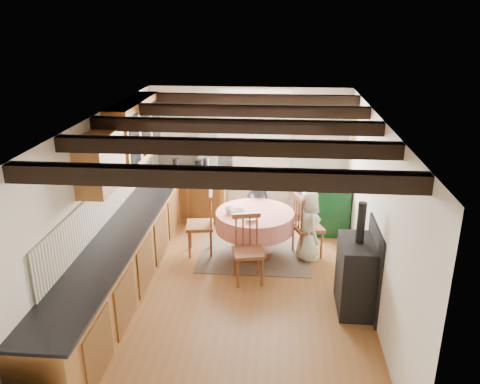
# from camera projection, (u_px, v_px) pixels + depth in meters

# --- Properties ---
(floor) EXTENTS (3.60, 5.50, 0.00)m
(floor) POSITION_uv_depth(u_px,v_px,m) (235.00, 289.00, 6.78)
(floor) COLOR brown
(floor) RESTS_ON ground
(ceiling) EXTENTS (3.60, 5.50, 0.00)m
(ceiling) POSITION_uv_depth(u_px,v_px,m) (234.00, 119.00, 5.95)
(ceiling) COLOR white
(ceiling) RESTS_ON ground
(wall_back) EXTENTS (3.60, 0.00, 2.40)m
(wall_back) POSITION_uv_depth(u_px,v_px,m) (249.00, 153.00, 8.93)
(wall_back) COLOR silver
(wall_back) RESTS_ON ground
(wall_front) EXTENTS (3.60, 0.00, 2.40)m
(wall_front) POSITION_uv_depth(u_px,v_px,m) (202.00, 343.00, 3.79)
(wall_front) COLOR silver
(wall_front) RESTS_ON ground
(wall_left) EXTENTS (0.00, 5.50, 2.40)m
(wall_left) POSITION_uv_depth(u_px,v_px,m) (101.00, 205.00, 6.50)
(wall_left) COLOR silver
(wall_left) RESTS_ON ground
(wall_right) EXTENTS (0.00, 5.50, 2.40)m
(wall_right) POSITION_uv_depth(u_px,v_px,m) (375.00, 214.00, 6.22)
(wall_right) COLOR silver
(wall_right) RESTS_ON ground
(beam_a) EXTENTS (3.60, 0.16, 0.16)m
(beam_a) POSITION_uv_depth(u_px,v_px,m) (212.00, 177.00, 4.11)
(beam_a) COLOR black
(beam_a) RESTS_ON ceiling
(beam_b) EXTENTS (3.60, 0.16, 0.16)m
(beam_b) POSITION_uv_depth(u_px,v_px,m) (225.00, 147.00, 5.04)
(beam_b) COLOR black
(beam_b) RESTS_ON ceiling
(beam_c) EXTENTS (3.60, 0.16, 0.16)m
(beam_c) POSITION_uv_depth(u_px,v_px,m) (235.00, 126.00, 5.98)
(beam_c) COLOR black
(beam_c) RESTS_ON ceiling
(beam_d) EXTENTS (3.60, 0.16, 0.16)m
(beam_d) POSITION_uv_depth(u_px,v_px,m) (241.00, 111.00, 6.91)
(beam_d) COLOR black
(beam_d) RESTS_ON ceiling
(beam_e) EXTENTS (3.60, 0.16, 0.16)m
(beam_e) POSITION_uv_depth(u_px,v_px,m) (246.00, 99.00, 7.85)
(beam_e) COLOR black
(beam_e) RESTS_ON ceiling
(splash_left) EXTENTS (0.02, 4.50, 0.55)m
(splash_left) POSITION_uv_depth(u_px,v_px,m) (110.00, 197.00, 6.78)
(splash_left) COLOR beige
(splash_left) RESTS_ON wall_left
(splash_back) EXTENTS (1.40, 0.02, 0.55)m
(splash_back) POSITION_uv_depth(u_px,v_px,m) (195.00, 152.00, 8.99)
(splash_back) COLOR beige
(splash_back) RESTS_ON wall_back
(base_cabinet_left) EXTENTS (0.60, 5.30, 0.88)m
(base_cabinet_left) POSITION_uv_depth(u_px,v_px,m) (128.00, 257.00, 6.74)
(base_cabinet_left) COLOR #935A2B
(base_cabinet_left) RESTS_ON floor
(base_cabinet_back) EXTENTS (1.30, 0.60, 0.88)m
(base_cabinet_back) POSITION_uv_depth(u_px,v_px,m) (191.00, 196.00, 9.00)
(base_cabinet_back) COLOR #935A2B
(base_cabinet_back) RESTS_ON floor
(worktop_left) EXTENTS (0.64, 5.30, 0.04)m
(worktop_left) POSITION_uv_depth(u_px,v_px,m) (126.00, 226.00, 6.58)
(worktop_left) COLOR black
(worktop_left) RESTS_ON base_cabinet_left
(worktop_back) EXTENTS (1.30, 0.64, 0.04)m
(worktop_back) POSITION_uv_depth(u_px,v_px,m) (190.00, 172.00, 8.82)
(worktop_back) COLOR black
(worktop_back) RESTS_ON base_cabinet_back
(wall_cabinet_glass) EXTENTS (0.34, 1.80, 0.90)m
(wall_cabinet_glass) POSITION_uv_depth(u_px,v_px,m) (135.00, 130.00, 7.35)
(wall_cabinet_glass) COLOR #935A2B
(wall_cabinet_glass) RESTS_ON wall_left
(wall_cabinet_solid) EXTENTS (0.34, 0.90, 0.70)m
(wall_cabinet_solid) POSITION_uv_depth(u_px,v_px,m) (100.00, 162.00, 5.97)
(wall_cabinet_solid) COLOR #935A2B
(wall_cabinet_solid) RESTS_ON wall_left
(window_frame) EXTENTS (1.34, 0.03, 1.54)m
(window_frame) POSITION_uv_depth(u_px,v_px,m) (255.00, 132.00, 8.77)
(window_frame) COLOR white
(window_frame) RESTS_ON wall_back
(window_pane) EXTENTS (1.20, 0.01, 1.40)m
(window_pane) POSITION_uv_depth(u_px,v_px,m) (255.00, 132.00, 8.78)
(window_pane) COLOR white
(window_pane) RESTS_ON wall_back
(curtain_left) EXTENTS (0.35, 0.10, 2.10)m
(curtain_left) POSITION_uv_depth(u_px,v_px,m) (208.00, 159.00, 8.93)
(curtain_left) COLOR silver
(curtain_left) RESTS_ON wall_back
(curtain_right) EXTENTS (0.35, 0.10, 2.10)m
(curtain_right) POSITION_uv_depth(u_px,v_px,m) (301.00, 161.00, 8.80)
(curtain_right) COLOR silver
(curtain_right) RESTS_ON wall_back
(curtain_rod) EXTENTS (2.00, 0.03, 0.03)m
(curtain_rod) POSITION_uv_depth(u_px,v_px,m) (255.00, 99.00, 8.48)
(curtain_rod) COLOR black
(curtain_rod) RESTS_ON wall_back
(wall_picture) EXTENTS (0.04, 0.50, 0.60)m
(wall_picture) POSITION_uv_depth(u_px,v_px,m) (352.00, 134.00, 8.20)
(wall_picture) COLOR gold
(wall_picture) RESTS_ON wall_right
(wall_plate) EXTENTS (0.30, 0.02, 0.30)m
(wall_plate) POSITION_uv_depth(u_px,v_px,m) (308.00, 128.00, 8.65)
(wall_plate) COLOR silver
(wall_plate) RESTS_ON wall_back
(rug) EXTENTS (1.74, 1.36, 0.01)m
(rug) POSITION_uv_depth(u_px,v_px,m) (254.00, 254.00, 7.75)
(rug) COLOR brown
(rug) RESTS_ON floor
(dining_table) EXTENTS (1.21, 1.21, 0.73)m
(dining_table) POSITION_uv_depth(u_px,v_px,m) (255.00, 234.00, 7.62)
(dining_table) COLOR #CA6B6C
(dining_table) RESTS_ON floor
(chair_near) EXTENTS (0.51, 0.53, 0.98)m
(chair_near) POSITION_uv_depth(u_px,v_px,m) (248.00, 250.00, 6.82)
(chair_near) COLOR brown
(chair_near) RESTS_ON floor
(chair_left) EXTENTS (0.52, 0.50, 1.03)m
(chair_left) POSITION_uv_depth(u_px,v_px,m) (200.00, 223.00, 7.64)
(chair_left) COLOR brown
(chair_left) RESTS_ON floor
(chair_right) EXTENTS (0.58, 0.57, 1.03)m
(chair_right) POSITION_uv_depth(u_px,v_px,m) (308.00, 225.00, 7.57)
(chair_right) COLOR brown
(chair_right) RESTS_ON floor
(aga_range) EXTENTS (0.62, 0.95, 0.88)m
(aga_range) POSITION_uv_depth(u_px,v_px,m) (330.00, 204.00, 8.59)
(aga_range) COLOR #0D3B1C
(aga_range) RESTS_ON floor
(cast_iron_stove) EXTENTS (0.44, 0.74, 1.48)m
(cast_iron_stove) POSITION_uv_depth(u_px,v_px,m) (358.00, 257.00, 6.10)
(cast_iron_stove) COLOR black
(cast_iron_stove) RESTS_ON floor
(child_far) EXTENTS (0.45, 0.35, 1.09)m
(child_far) POSITION_uv_depth(u_px,v_px,m) (258.00, 205.00, 8.29)
(child_far) COLOR #2C3A3F
(child_far) RESTS_ON floor
(child_right) EXTENTS (0.49, 0.62, 1.11)m
(child_right) POSITION_uv_depth(u_px,v_px,m) (308.00, 226.00, 7.44)
(child_right) COLOR beige
(child_right) RESTS_ON floor
(bowl_a) EXTENTS (0.26, 0.26, 0.05)m
(bowl_a) POSITION_uv_depth(u_px,v_px,m) (251.00, 219.00, 7.19)
(bowl_a) COLOR silver
(bowl_a) RESTS_ON dining_table
(bowl_b) EXTENTS (0.30, 0.30, 0.07)m
(bowl_b) POSITION_uv_depth(u_px,v_px,m) (238.00, 212.00, 7.40)
(bowl_b) COLOR silver
(bowl_b) RESTS_ON dining_table
(cup) EXTENTS (0.13, 0.13, 0.10)m
(cup) POSITION_uv_depth(u_px,v_px,m) (229.00, 210.00, 7.44)
(cup) COLOR silver
(cup) RESTS_ON dining_table
(canister_tall) EXTENTS (0.13, 0.13, 0.23)m
(canister_tall) POSITION_uv_depth(u_px,v_px,m) (176.00, 165.00, 8.80)
(canister_tall) COLOR #262628
(canister_tall) RESTS_ON worktop_back
(canister_wide) EXTENTS (0.16, 0.16, 0.18)m
(canister_wide) POSITION_uv_depth(u_px,v_px,m) (199.00, 165.00, 8.89)
(canister_wide) COLOR #262628
(canister_wide) RESTS_ON worktop_back
(canister_slim) EXTENTS (0.10, 0.10, 0.27)m
(canister_slim) POSITION_uv_depth(u_px,v_px,m) (206.00, 165.00, 8.71)
(canister_slim) COLOR #262628
(canister_slim) RESTS_ON worktop_back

